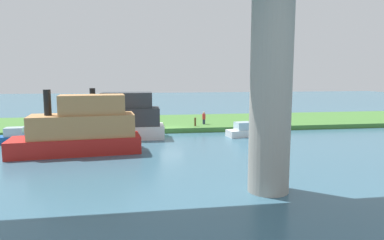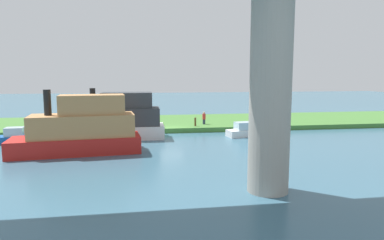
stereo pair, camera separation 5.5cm
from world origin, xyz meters
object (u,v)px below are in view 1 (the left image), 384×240
(bridge_pylon, at_px, (271,87))
(mooring_post, at_px, (195,122))
(skiff_small, at_px, (117,120))
(riverboat_paddlewheel, at_px, (247,131))
(houseboat_blue, at_px, (80,130))
(person_on_bank, at_px, (204,118))
(pontoon_yellow, at_px, (20,137))

(bridge_pylon, distance_m, mooring_post, 20.07)
(skiff_small, height_order, riverboat_paddlewheel, skiff_small)
(skiff_small, bearing_deg, bridge_pylon, 117.26)
(bridge_pylon, xyz_separation_m, riverboat_paddlewheel, (-3.93, -15.52, -4.85))
(skiff_small, relative_size, houseboat_blue, 0.95)
(riverboat_paddlewheel, bearing_deg, mooring_post, -42.56)
(person_on_bank, relative_size, mooring_post, 1.54)
(riverboat_paddlewheel, bearing_deg, person_on_bank, -58.16)
(bridge_pylon, bearing_deg, mooring_post, -88.58)
(person_on_bank, xyz_separation_m, mooring_post, (1.17, 1.17, -0.25))
(skiff_small, distance_m, houseboat_blue, 6.21)
(mooring_post, relative_size, riverboat_paddlewheel, 0.21)
(mooring_post, distance_m, houseboat_blue, 13.74)
(bridge_pylon, distance_m, pontoon_yellow, 23.21)
(person_on_bank, distance_m, mooring_post, 1.68)
(bridge_pylon, height_order, pontoon_yellow, bridge_pylon)
(pontoon_yellow, bearing_deg, houseboat_blue, 140.75)
(bridge_pylon, distance_m, houseboat_blue, 15.55)
(bridge_pylon, relative_size, mooring_post, 11.84)
(houseboat_blue, bearing_deg, mooring_post, -139.00)
(skiff_small, height_order, houseboat_blue, houseboat_blue)
(houseboat_blue, bearing_deg, riverboat_paddlewheel, -161.50)
(bridge_pylon, xyz_separation_m, person_on_bank, (-0.69, -20.74, -4.15))
(mooring_post, bearing_deg, pontoon_yellow, 14.54)
(person_on_bank, height_order, pontoon_yellow, person_on_bank)
(bridge_pylon, height_order, mooring_post, bridge_pylon)
(bridge_pylon, xyz_separation_m, pontoon_yellow, (16.70, -15.37, -4.86))
(person_on_bank, height_order, mooring_post, person_on_bank)
(bridge_pylon, bearing_deg, pontoon_yellow, -42.62)
(skiff_small, xyz_separation_m, pontoon_yellow, (8.31, 0.92, -1.25))
(houseboat_blue, xyz_separation_m, pontoon_yellow, (5.86, -4.79, -1.30))
(skiff_small, bearing_deg, houseboat_blue, 66.81)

